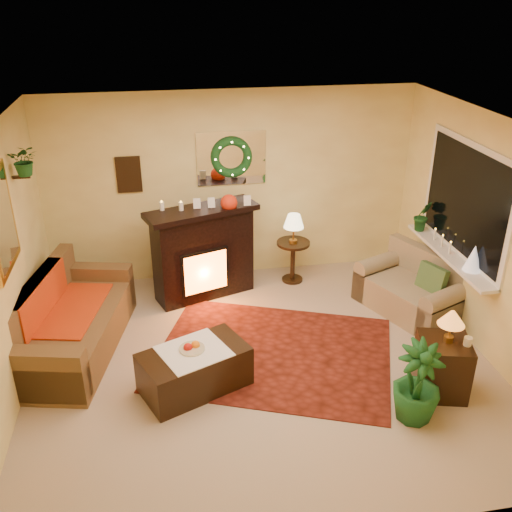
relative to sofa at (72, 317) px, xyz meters
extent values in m
plane|color=beige|center=(2.04, -0.63, -0.43)|extent=(5.00, 5.00, 0.00)
plane|color=white|center=(2.04, -0.63, 2.17)|extent=(5.00, 5.00, 0.00)
plane|color=#EFD88C|center=(2.04, 1.62, 0.87)|extent=(5.00, 5.00, 0.00)
plane|color=#EFD88C|center=(2.04, -2.88, 0.87)|extent=(5.00, 5.00, 0.00)
plane|color=#EFD88C|center=(-0.46, -0.63, 0.87)|extent=(4.50, 4.50, 0.00)
plane|color=#EFD88C|center=(4.54, -0.63, 0.87)|extent=(4.50, 4.50, 0.00)
cube|color=#591816|center=(2.21, -0.49, -0.42)|extent=(3.12, 2.75, 0.01)
cube|color=#4D3822|center=(0.00, 0.00, 0.00)|extent=(1.32, 2.17, 0.87)
cube|color=red|center=(-0.09, 0.14, 0.03)|extent=(0.75, 1.22, 0.02)
cube|color=black|center=(1.57, 1.03, 0.12)|extent=(1.34, 0.80, 1.17)
sphere|color=red|center=(1.92, 0.99, 0.87)|extent=(0.21, 0.21, 0.21)
cylinder|color=white|center=(1.08, 1.04, 0.83)|extent=(0.06, 0.06, 0.18)
cylinder|color=white|center=(1.32, 0.99, 0.83)|extent=(0.06, 0.06, 0.18)
cube|color=white|center=(2.04, 1.60, 1.27)|extent=(0.92, 0.02, 0.72)
torus|color=#194719|center=(2.04, 1.56, 1.29)|extent=(0.55, 0.11, 0.55)
cube|color=#381E11|center=(0.69, 1.60, 1.12)|extent=(0.32, 0.03, 0.48)
cube|color=gold|center=(-0.44, -0.33, 1.32)|extent=(0.03, 0.84, 1.00)
imported|color=#194719|center=(-0.30, 0.42, 1.54)|extent=(0.33, 0.28, 0.36)
cube|color=#A69A88|center=(4.10, 0.13, -0.01)|extent=(1.23, 1.52, 0.76)
cube|color=white|center=(4.53, -0.08, 1.12)|extent=(0.03, 1.86, 1.36)
cube|color=black|center=(4.51, -0.08, 1.12)|extent=(0.02, 1.70, 1.22)
cube|color=white|center=(4.42, -0.08, 0.44)|extent=(0.22, 1.86, 0.04)
cone|color=white|center=(4.46, -0.53, 0.61)|extent=(0.20, 0.20, 0.31)
imported|color=black|center=(4.39, 0.64, 0.66)|extent=(0.29, 0.23, 0.53)
cylinder|color=#512E12|center=(2.82, 1.20, -0.10)|extent=(0.50, 0.50, 0.60)
cone|color=#FFF2B6|center=(2.81, 1.16, 0.45)|extent=(0.28, 0.28, 0.42)
cube|color=#541F11|center=(3.75, -1.42, -0.16)|extent=(0.60, 0.60, 0.60)
cone|color=orange|center=(3.77, -1.41, 0.32)|extent=(0.27, 0.27, 0.39)
cube|color=black|center=(1.28, -0.93, -0.22)|extent=(1.22, 0.97, 0.45)
cylinder|color=beige|center=(1.27, -0.91, 0.02)|extent=(0.26, 0.26, 0.06)
imported|color=#20602B|center=(3.32, -1.75, 0.02)|extent=(1.53, 1.53, 2.46)
camera|label=1|loc=(1.07, -5.72, 3.38)|focal=40.00mm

